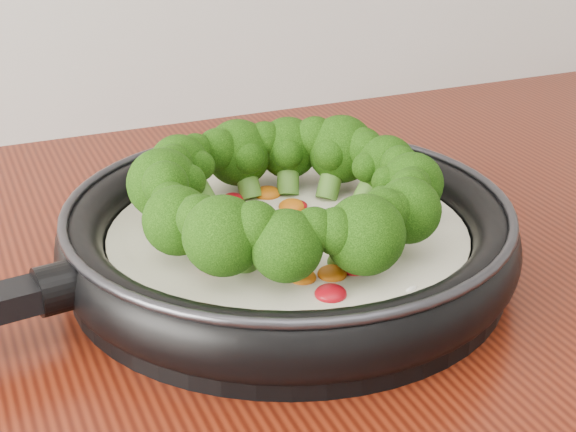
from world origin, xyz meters
name	(u,v)px	position (x,y,z in m)	size (l,w,h in m)	color
skillet	(284,227)	(-0.01, 1.09, 0.94)	(0.59, 0.41, 0.10)	black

